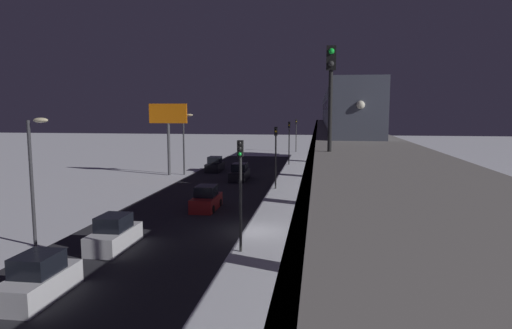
{
  "coord_description": "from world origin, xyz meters",
  "views": [
    {
      "loc": [
        -4.13,
        28.79,
        8.05
      ],
      "look_at": [
        2.54,
        -18.69,
        2.23
      ],
      "focal_mm": 31.2,
      "sensor_mm": 36.0,
      "label": 1
    }
  ],
  "objects_px": {
    "sedan_black_2": "(240,173)",
    "sedan_black_3": "(215,165)",
    "rail_signal": "(331,80)",
    "traffic_light_far": "(289,137)",
    "sedan_red": "(206,200)",
    "commercial_billboard": "(168,121)",
    "sedan_white_2": "(114,235)",
    "subway_train": "(338,109)",
    "traffic_light_distant": "(296,130)",
    "traffic_light_mid": "(276,148)",
    "traffic_light_near": "(240,179)",
    "sedan_white": "(39,280)"
  },
  "relations": [
    {
      "from": "traffic_light_far",
      "to": "traffic_light_distant",
      "type": "bearing_deg",
      "value": -90.0
    },
    {
      "from": "sedan_white_2",
      "to": "traffic_light_far",
      "type": "relative_size",
      "value": 0.66
    },
    {
      "from": "sedan_white",
      "to": "commercial_billboard",
      "type": "height_order",
      "value": "commercial_billboard"
    },
    {
      "from": "subway_train",
      "to": "traffic_light_far",
      "type": "bearing_deg",
      "value": -66.7
    },
    {
      "from": "sedan_white",
      "to": "traffic_light_mid",
      "type": "xyz_separation_m",
      "value": [
        -7.5,
        -28.42,
        3.4
      ]
    },
    {
      "from": "sedan_white_2",
      "to": "traffic_light_near",
      "type": "height_order",
      "value": "traffic_light_near"
    },
    {
      "from": "sedan_black_2",
      "to": "traffic_light_far",
      "type": "distance_m",
      "value": 16.83
    },
    {
      "from": "sedan_red",
      "to": "sedan_white_2",
      "type": "distance_m",
      "value": 11.17
    },
    {
      "from": "traffic_light_mid",
      "to": "sedan_black_2",
      "type": "bearing_deg",
      "value": -47.38
    },
    {
      "from": "traffic_light_near",
      "to": "commercial_billboard",
      "type": "xyz_separation_m",
      "value": [
        14.15,
        -28.81,
        2.63
      ]
    },
    {
      "from": "traffic_light_mid",
      "to": "traffic_light_far",
      "type": "xyz_separation_m",
      "value": [
        0.0,
        -20.91,
        0.0
      ]
    },
    {
      "from": "rail_signal",
      "to": "commercial_billboard",
      "type": "xyz_separation_m",
      "value": [
        18.9,
        -35.86,
        -2.37
      ]
    },
    {
      "from": "traffic_light_mid",
      "to": "commercial_billboard",
      "type": "bearing_deg",
      "value": -29.2
    },
    {
      "from": "sedan_black_2",
      "to": "sedan_white_2",
      "type": "height_order",
      "value": "same"
    },
    {
      "from": "subway_train",
      "to": "traffic_light_distant",
      "type": "height_order",
      "value": "subway_train"
    },
    {
      "from": "sedan_black_3",
      "to": "traffic_light_distant",
      "type": "relative_size",
      "value": 0.67
    },
    {
      "from": "subway_train",
      "to": "sedan_white",
      "type": "xyz_separation_m",
      "value": [
        13.94,
        34.36,
        -7.46
      ]
    },
    {
      "from": "sedan_white",
      "to": "sedan_white_2",
      "type": "distance_m",
      "value": 7.16
    },
    {
      "from": "traffic_light_far",
      "to": "commercial_billboard",
      "type": "xyz_separation_m",
      "value": [
        14.15,
        13.0,
        2.63
      ]
    },
    {
      "from": "traffic_light_mid",
      "to": "traffic_light_distant",
      "type": "distance_m",
      "value": 41.81
    },
    {
      "from": "sedan_black_3",
      "to": "traffic_light_distant",
      "type": "xyz_separation_m",
      "value": [
        -9.3,
        -29.68,
        3.4
      ]
    },
    {
      "from": "sedan_white_2",
      "to": "traffic_light_distant",
      "type": "distance_m",
      "value": 63.61
    },
    {
      "from": "rail_signal",
      "to": "traffic_light_far",
      "type": "relative_size",
      "value": 0.62
    },
    {
      "from": "sedan_black_2",
      "to": "traffic_light_mid",
      "type": "height_order",
      "value": "traffic_light_mid"
    },
    {
      "from": "traffic_light_distant",
      "to": "sedan_black_3",
      "type": "bearing_deg",
      "value": 72.6
    },
    {
      "from": "sedan_white",
      "to": "commercial_billboard",
      "type": "xyz_separation_m",
      "value": [
        6.65,
        -36.33,
        6.03
      ]
    },
    {
      "from": "subway_train",
      "to": "traffic_light_distant",
      "type": "relative_size",
      "value": 8.67
    },
    {
      "from": "sedan_black_3",
      "to": "traffic_light_far",
      "type": "distance_m",
      "value": 13.23
    },
    {
      "from": "sedan_black_2",
      "to": "traffic_light_far",
      "type": "bearing_deg",
      "value": 73.43
    },
    {
      "from": "sedan_black_3",
      "to": "rail_signal",
      "type": "bearing_deg",
      "value": 109.31
    },
    {
      "from": "sedan_black_2",
      "to": "sedan_black_3",
      "type": "distance_m",
      "value": 8.39
    },
    {
      "from": "subway_train",
      "to": "traffic_light_far",
      "type": "height_order",
      "value": "subway_train"
    },
    {
      "from": "commercial_billboard",
      "to": "rail_signal",
      "type": "bearing_deg",
      "value": 117.79
    },
    {
      "from": "sedan_white",
      "to": "traffic_light_near",
      "type": "bearing_deg",
      "value": -134.94
    },
    {
      "from": "subway_train",
      "to": "traffic_light_far",
      "type": "distance_m",
      "value": 16.79
    },
    {
      "from": "sedan_white",
      "to": "traffic_light_mid",
      "type": "height_order",
      "value": "traffic_light_mid"
    },
    {
      "from": "rail_signal",
      "to": "sedan_black_2",
      "type": "distance_m",
      "value": 35.4
    },
    {
      "from": "rail_signal",
      "to": "sedan_white",
      "type": "distance_m",
      "value": 14.86
    },
    {
      "from": "traffic_light_distant",
      "to": "traffic_light_near",
      "type": "bearing_deg",
      "value": 90.0
    },
    {
      "from": "sedan_red",
      "to": "commercial_billboard",
      "type": "height_order",
      "value": "commercial_billboard"
    },
    {
      "from": "sedan_black_2",
      "to": "traffic_light_mid",
      "type": "bearing_deg",
      "value": -47.38
    },
    {
      "from": "sedan_black_2",
      "to": "traffic_light_mid",
      "type": "relative_size",
      "value": 0.72
    },
    {
      "from": "sedan_red",
      "to": "sedan_white",
      "type": "distance_m",
      "value": 18.19
    },
    {
      "from": "subway_train",
      "to": "commercial_billboard",
      "type": "bearing_deg",
      "value": -5.46
    },
    {
      "from": "sedan_black_3",
      "to": "subway_train",
      "type": "bearing_deg",
      "value": 158.55
    },
    {
      "from": "sedan_black_2",
      "to": "traffic_light_mid",
      "type": "xyz_separation_m",
      "value": [
        -4.7,
        5.11,
        3.4
      ]
    },
    {
      "from": "traffic_light_distant",
      "to": "commercial_billboard",
      "type": "relative_size",
      "value": 0.72
    },
    {
      "from": "rail_signal",
      "to": "traffic_light_far",
      "type": "xyz_separation_m",
      "value": [
        4.75,
        -48.86,
        -5.0
      ]
    },
    {
      "from": "subway_train",
      "to": "sedan_red",
      "type": "height_order",
      "value": "subway_train"
    },
    {
      "from": "subway_train",
      "to": "sedan_white",
      "type": "relative_size",
      "value": 13.68
    }
  ]
}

